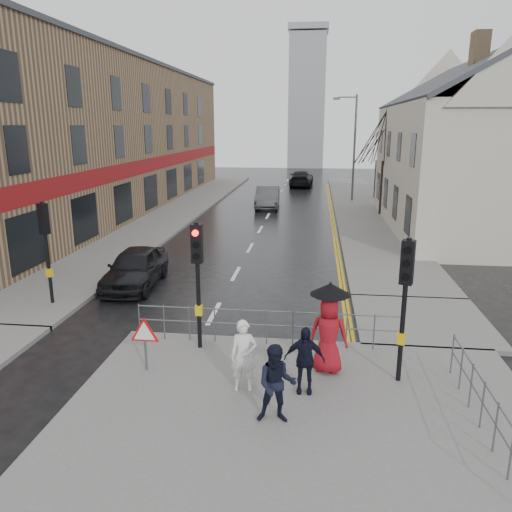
% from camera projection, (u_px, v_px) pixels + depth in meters
% --- Properties ---
extents(ground, '(120.00, 120.00, 0.00)m').
position_uv_depth(ground, '(191.00, 355.00, 13.23)').
color(ground, black).
rests_on(ground, ground).
extents(near_pavement, '(10.00, 9.00, 0.14)m').
position_uv_depth(near_pavement, '(300.00, 441.00, 9.51)').
color(near_pavement, '#605E5B').
rests_on(near_pavement, ground).
extents(left_pavement, '(4.00, 44.00, 0.14)m').
position_uv_depth(left_pavement, '(181.00, 208.00, 36.05)').
color(left_pavement, '#605E5B').
rests_on(left_pavement, ground).
extents(right_pavement, '(4.00, 40.00, 0.14)m').
position_uv_depth(right_pavement, '(361.00, 207.00, 36.47)').
color(right_pavement, '#605E5B').
rests_on(right_pavement, ground).
extents(pavement_bridge_right, '(4.00, 4.20, 0.14)m').
position_uv_depth(pavement_bridge_right, '(421.00, 321.00, 15.34)').
color(pavement_bridge_right, '#605E5B').
rests_on(pavement_bridge_right, ground).
extents(building_left_terrace, '(8.00, 42.00, 10.00)m').
position_uv_depth(building_left_terrace, '(97.00, 139.00, 34.47)').
color(building_left_terrace, '#8B6D50').
rests_on(building_left_terrace, ground).
extents(building_right_cream, '(9.00, 16.40, 10.10)m').
position_uv_depth(building_right_cream, '(476.00, 146.00, 27.91)').
color(building_right_cream, '#BFB5A7').
rests_on(building_right_cream, ground).
extents(church_tower, '(5.00, 5.00, 18.00)m').
position_uv_depth(church_tower, '(307.00, 102.00, 70.30)').
color(church_tower, '#93959B').
rests_on(church_tower, ground).
extents(traffic_signal_near_left, '(0.28, 0.27, 3.40)m').
position_uv_depth(traffic_signal_near_left, '(197.00, 264.00, 12.77)').
color(traffic_signal_near_left, black).
rests_on(traffic_signal_near_left, near_pavement).
extents(traffic_signal_near_right, '(0.34, 0.33, 3.40)m').
position_uv_depth(traffic_signal_near_right, '(406.00, 286.00, 11.04)').
color(traffic_signal_near_right, black).
rests_on(traffic_signal_near_right, near_pavement).
extents(traffic_signal_far_left, '(0.34, 0.33, 3.40)m').
position_uv_depth(traffic_signal_far_left, '(45.00, 235.00, 16.13)').
color(traffic_signal_far_left, black).
rests_on(traffic_signal_far_left, left_pavement).
extents(guard_railing_front, '(7.14, 0.04, 1.00)m').
position_uv_depth(guard_railing_front, '(267.00, 319.00, 13.36)').
color(guard_railing_front, '#595B5E').
rests_on(guard_railing_front, near_pavement).
extents(guard_railing_side, '(0.04, 4.54, 1.00)m').
position_uv_depth(guard_railing_side, '(484.00, 395.00, 9.63)').
color(guard_railing_side, '#595B5E').
rests_on(guard_railing_side, near_pavement).
extents(warning_sign, '(0.80, 0.07, 1.35)m').
position_uv_depth(warning_sign, '(145.00, 335.00, 11.90)').
color(warning_sign, '#595B5E').
rests_on(warning_sign, near_pavement).
extents(street_lamp, '(1.83, 0.25, 8.00)m').
position_uv_depth(street_lamp, '(352.00, 141.00, 38.25)').
color(street_lamp, '#595B5E').
rests_on(street_lamp, right_pavement).
extents(tree_near, '(2.40, 2.40, 6.58)m').
position_uv_depth(tree_near, '(385.00, 137.00, 32.18)').
color(tree_near, black).
rests_on(tree_near, right_pavement).
extents(tree_far, '(2.40, 2.40, 5.64)m').
position_uv_depth(tree_far, '(378.00, 144.00, 39.99)').
color(tree_far, black).
rests_on(tree_far, right_pavement).
extents(pedestrian_a, '(0.65, 0.47, 1.63)m').
position_uv_depth(pedestrian_a, '(244.00, 356.00, 11.04)').
color(pedestrian_a, white).
rests_on(pedestrian_a, near_pavement).
extents(pedestrian_b, '(0.83, 0.66, 1.63)m').
position_uv_depth(pedestrian_b, '(277.00, 384.00, 9.82)').
color(pedestrian_b, black).
rests_on(pedestrian_b, near_pavement).
extents(pedestrian_with_umbrella, '(1.02, 0.96, 2.23)m').
position_uv_depth(pedestrian_with_umbrella, '(329.00, 326.00, 11.77)').
color(pedestrian_with_umbrella, maroon).
rests_on(pedestrian_with_umbrella, near_pavement).
extents(pedestrian_d, '(0.90, 0.38, 1.54)m').
position_uv_depth(pedestrian_d, '(304.00, 360.00, 10.95)').
color(pedestrian_d, black).
rests_on(pedestrian_d, near_pavement).
extents(car_parked, '(1.88, 4.34, 1.46)m').
position_uv_depth(car_parked, '(135.00, 268.00, 18.67)').
color(car_parked, black).
rests_on(car_parked, ground).
extents(car_mid, '(1.85, 4.78, 1.55)m').
position_uv_depth(car_mid, '(268.00, 197.00, 36.63)').
color(car_mid, '#424547').
rests_on(car_mid, ground).
extents(car_far, '(2.36, 5.39, 1.54)m').
position_uv_depth(car_far, '(301.00, 178.00, 49.46)').
color(car_far, black).
rests_on(car_far, ground).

